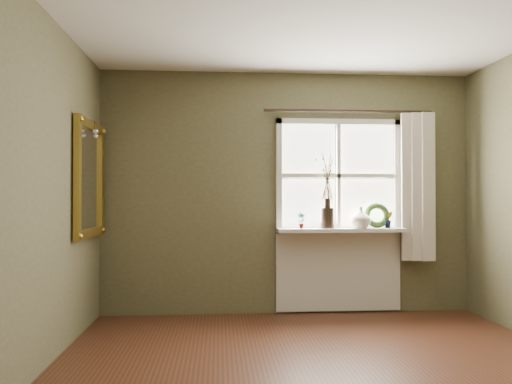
{
  "coord_description": "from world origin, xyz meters",
  "views": [
    {
      "loc": [
        -0.75,
        -3.11,
        1.24
      ],
      "look_at": [
        -0.4,
        1.55,
        1.3
      ],
      "focal_mm": 35.0,
      "sensor_mm": 36.0,
      "label": 1
    }
  ],
  "objects_px": {
    "gilt_mirror": "(90,179)",
    "dark_jug": "(327,218)",
    "cream_vase": "(361,217)",
    "wreath": "(377,218)"
  },
  "relations": [
    {
      "from": "gilt_mirror",
      "to": "dark_jug",
      "type": "bearing_deg",
      "value": 10.05
    },
    {
      "from": "cream_vase",
      "to": "wreath",
      "type": "bearing_deg",
      "value": 12.07
    },
    {
      "from": "dark_jug",
      "to": "wreath",
      "type": "xyz_separation_m",
      "value": [
        0.55,
        0.04,
        -0.0
      ]
    },
    {
      "from": "gilt_mirror",
      "to": "cream_vase",
      "type": "bearing_deg",
      "value": 8.74
    },
    {
      "from": "wreath",
      "to": "dark_jug",
      "type": "bearing_deg",
      "value": -166.83
    },
    {
      "from": "cream_vase",
      "to": "wreath",
      "type": "distance_m",
      "value": 0.19
    },
    {
      "from": "cream_vase",
      "to": "gilt_mirror",
      "type": "bearing_deg",
      "value": -171.26
    },
    {
      "from": "wreath",
      "to": "gilt_mirror",
      "type": "xyz_separation_m",
      "value": [
        -2.92,
        -0.46,
        0.4
      ]
    },
    {
      "from": "dark_jug",
      "to": "cream_vase",
      "type": "distance_m",
      "value": 0.36
    },
    {
      "from": "wreath",
      "to": "gilt_mirror",
      "type": "distance_m",
      "value": 2.98
    }
  ]
}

